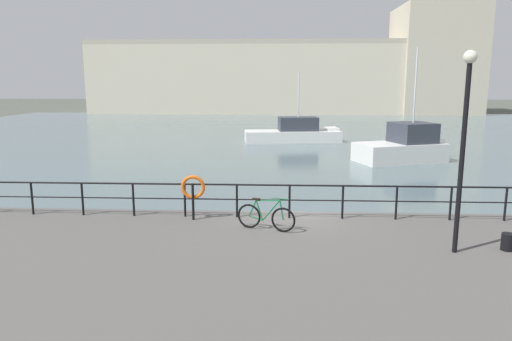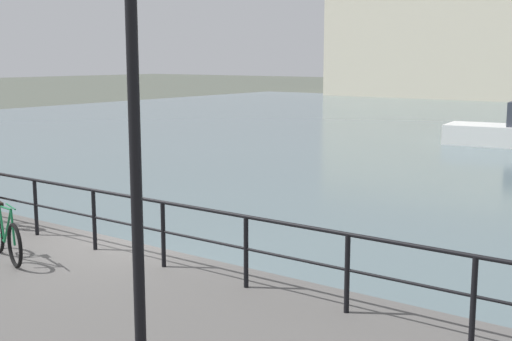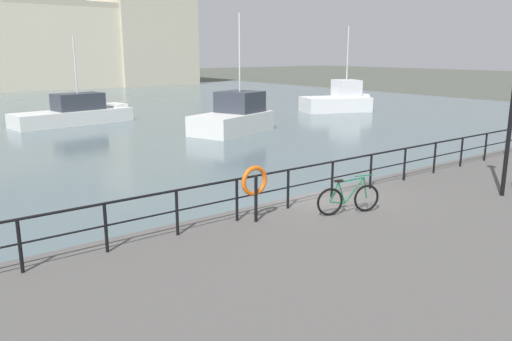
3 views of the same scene
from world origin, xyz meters
name	(u,v)px [view 1 (image 1 of 3)]	position (x,y,z in m)	size (l,w,h in m)	color
ground_plane	(289,234)	(0.00, 0.00, 0.00)	(240.00, 240.00, 0.00)	#4C5147
water_basin	(283,134)	(0.00, 30.20, 0.01)	(80.00, 60.00, 0.01)	slate
quay_promenade	(295,319)	(0.00, -6.50, 0.38)	(56.00, 13.00, 0.77)	#565451
harbor_building	(320,75)	(6.09, 62.08, 5.98)	(59.72, 12.66, 16.35)	beige
moored_white_yacht	(403,147)	(7.48, 14.79, 0.96)	(5.95, 4.37, 7.05)	white
moored_blue_motorboat	(294,133)	(0.93, 24.36, 0.75)	(8.15, 3.48, 5.84)	white
quay_railing	(263,195)	(-0.83, -0.75, 1.51)	(24.84, 0.07, 1.08)	black
parked_bicycle	(266,217)	(-0.71, -2.01, 1.16)	(1.70, 0.63, 0.98)	black
mooring_bollard	(508,242)	(5.47, -3.38, 0.99)	(0.32, 0.32, 0.44)	black
life_ring_stand	(193,189)	(-2.99, -1.04, 1.74)	(0.75, 0.16, 1.40)	black
quay_lamp_post	(464,128)	(4.09, -3.58, 3.90)	(0.32, 0.32, 4.95)	black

